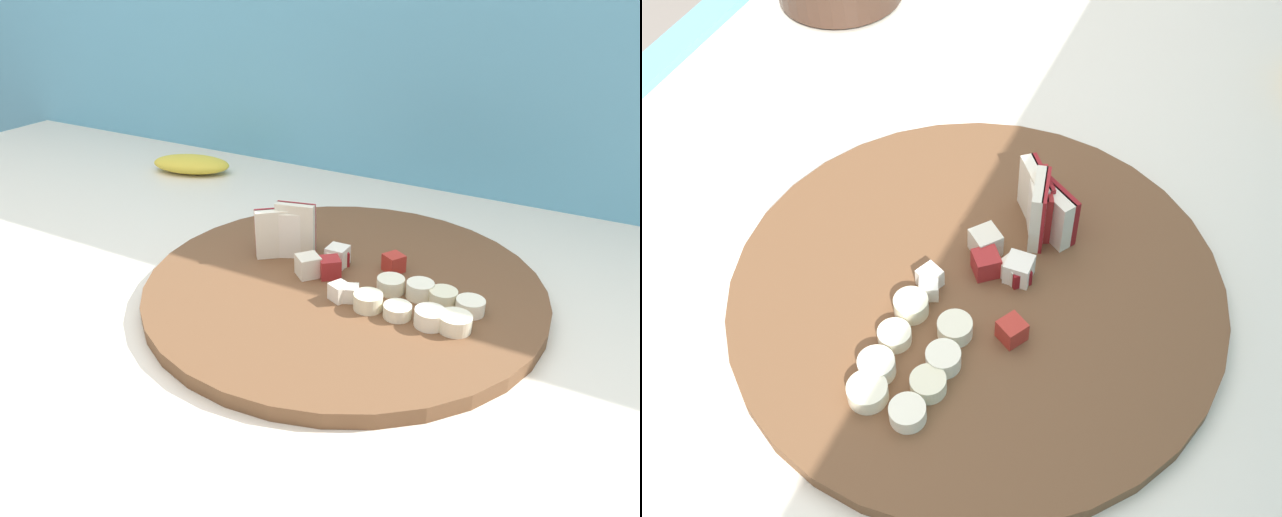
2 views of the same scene
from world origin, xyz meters
TOP-DOWN VIEW (x-y plane):
  - tiled_countertop at (0.00, -0.00)m, footprint 1.44×0.78m
  - cutting_board at (0.14, 0.06)m, footprint 0.40×0.40m
  - apple_wedge_fan at (0.06, 0.08)m, footprint 0.06×0.06m
  - apple_dice_pile at (0.13, 0.07)m, footprint 0.10×0.10m
  - banana_slice_rows at (0.22, 0.04)m, footprint 0.11×0.07m

SIDE VIEW (x-z plane):
  - tiled_countertop at x=0.00m, z-range 0.00..0.90m
  - cutting_board at x=0.14m, z-range 0.90..0.91m
  - banana_slice_rows at x=0.22m, z-range 0.91..0.93m
  - apple_dice_pile at x=0.13m, z-range 0.91..0.93m
  - apple_wedge_fan at x=0.06m, z-range 0.91..0.97m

